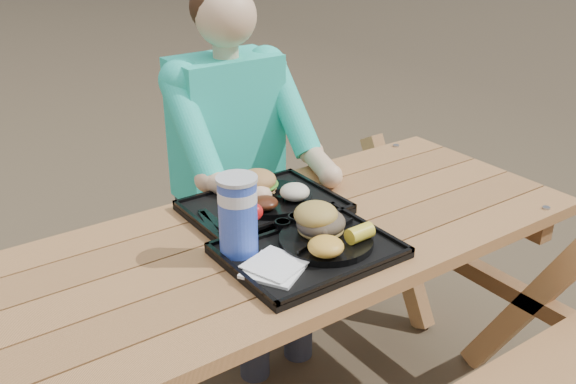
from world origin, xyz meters
TOP-DOWN VIEW (x-y plane):
  - picnic_table at (0.00, 0.00)m, footprint 1.80×1.49m
  - tray_near at (-0.03, -0.14)m, footprint 0.45×0.35m
  - tray_far at (0.02, 0.16)m, footprint 0.45×0.35m
  - plate_near at (0.03, -0.14)m, footprint 0.26×0.26m
  - plate_far at (0.05, 0.17)m, footprint 0.26×0.26m
  - napkin_stack at (-0.17, -0.18)m, footprint 0.19×0.19m
  - soda_cup at (-0.19, -0.04)m, footprint 0.10×0.10m
  - condiment_bbq at (-0.02, -0.01)m, footprint 0.05×0.05m
  - condiment_mustard at (0.03, -0.01)m, footprint 0.05×0.05m
  - sandwich at (0.04, -0.11)m, footprint 0.13×0.13m
  - mac_cheese at (-0.03, -0.21)m, footprint 0.10×0.10m
  - corn_cob at (0.09, -0.21)m, footprint 0.08×0.08m
  - cutlery_far at (-0.16, 0.16)m, footprint 0.03×0.15m
  - burger at (0.04, 0.22)m, footprint 0.12×0.12m
  - baked_beans at (-0.01, 0.10)m, footprint 0.08×0.08m
  - potato_salad at (0.10, 0.10)m, footprint 0.09×0.09m
  - diner at (0.15, 0.59)m, footprint 0.48×0.84m

SIDE VIEW (x-z plane):
  - picnic_table at x=0.00m, z-range 0.00..0.75m
  - diner at x=0.15m, z-range 0.00..1.28m
  - tray_near at x=-0.03m, z-range 0.75..0.77m
  - tray_far at x=0.02m, z-range 0.75..0.77m
  - cutlery_far at x=-0.16m, z-range 0.77..0.78m
  - napkin_stack at x=-0.17m, z-range 0.77..0.79m
  - plate_near at x=0.03m, z-range 0.77..0.79m
  - plate_far at x=0.05m, z-range 0.77..0.79m
  - condiment_bbq at x=-0.02m, z-range 0.77..0.80m
  - condiment_mustard at x=0.03m, z-range 0.77..0.80m
  - baked_beans at x=-0.01m, z-range 0.79..0.83m
  - corn_cob at x=0.09m, z-range 0.79..0.83m
  - mac_cheese at x=-0.03m, z-range 0.79..0.84m
  - potato_salad at x=0.10m, z-range 0.79..0.84m
  - burger at x=0.04m, z-range 0.79..0.90m
  - sandwich at x=0.04m, z-range 0.79..0.92m
  - soda_cup at x=-0.19m, z-range 0.77..0.98m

